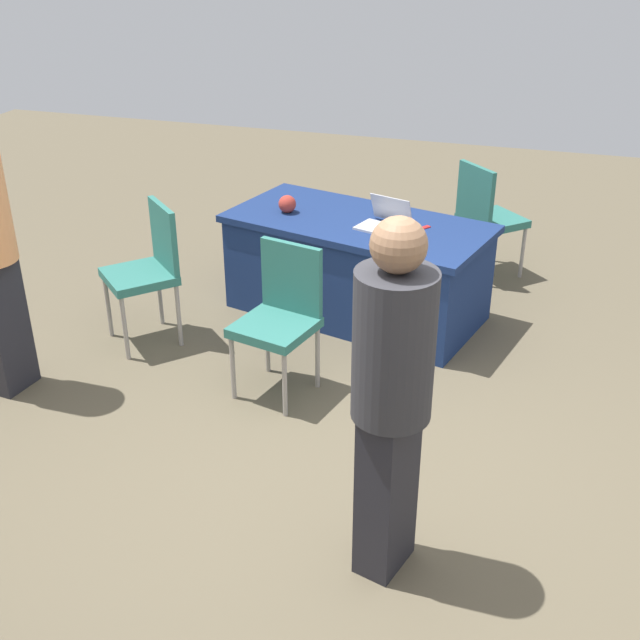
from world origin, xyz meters
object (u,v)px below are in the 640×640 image
Objects in this scene: table_foreground at (357,267)px; chair_tucked_left at (486,213)px; person_attendee_browsing at (392,389)px; scissors_red at (420,229)px; laptop_silver at (384,222)px; chair_tucked_right at (281,312)px; yarn_ball at (287,204)px; chair_aisle at (148,265)px.

chair_tucked_left reaches higher than table_foreground.
person_attendee_browsing is 9.49× the size of scissors_red.
person_attendee_browsing is (-0.79, 2.48, 0.58)m from table_foreground.
laptop_silver reaches higher than scissors_red.
chair_tucked_right is (0.18, 1.17, 0.17)m from table_foreground.
yarn_ball is 1.00m from scissors_red.
person_attendee_browsing is (0.02, 3.45, 0.41)m from chair_tucked_left.
person_attendee_browsing is at bearing 139.89° from chair_tucked_right.
chair_tucked_right is at bearing 107.18° from yarn_ball.
laptop_silver is (-1.47, -0.73, 0.21)m from chair_aisle.
chair_tucked_right reaches higher than yarn_ball.
table_foreground is at bearing -84.59° from chair_tucked_left.
table_foreground is at bearing -146.28° from person_attendee_browsing.
laptop_silver is (0.61, 1.07, 0.23)m from chair_tucked_left.
chair_tucked_left reaches higher than chair_tucked_right.
scissors_red is at bearing 176.53° from yarn_ball.
chair_tucked_left reaches higher than scissors_red.
person_attendee_browsing is at bearing -176.06° from chair_aisle.
chair_tucked_right is 1.30m from scissors_red.
chair_aisle is at bearing 44.24° from laptop_silver.
table_foreground is at bearing -5.28° from laptop_silver.
chair_aisle is (1.26, 0.82, 0.20)m from table_foreground.
table_foreground is at bearing -85.10° from chair_tucked_right.
chair_aisle is at bearing -29.75° from scissors_red.
chair_tucked_left is 2.36m from chair_tucked_right.
table_foreground is 1.19m from chair_tucked_right.
table_foreground is 5.21× the size of laptop_silver.
chair_tucked_right is 7.27× the size of yarn_ball.
scissors_red is (-0.46, 0.05, 0.37)m from table_foreground.
table_foreground is at bearing 178.92° from yarn_ball.
laptop_silver is 0.25m from scissors_red.
chair_aisle is at bearing 48.98° from yarn_ball.
scissors_red is (0.36, 1.03, 0.20)m from chair_tucked_left.
person_attendee_browsing is at bearing 44.00° from scissors_red.
scissors_red reaches higher than table_foreground.
scissors_red is (0.33, -2.43, -0.21)m from person_attendee_browsing.
yarn_ball is at bearing 10.32° from laptop_silver.
person_attendee_browsing reaches higher than chair_tucked_right.
chair_aisle is 5.42× the size of scissors_red.
chair_tucked_left is 1.00× the size of chair_tucked_right.
person_attendee_browsing is (-2.05, 1.66, 0.39)m from chair_aisle.
table_foreground is 2.16× the size of chair_tucked_right.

